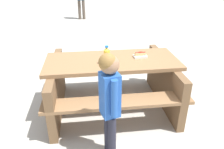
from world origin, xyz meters
name	(u,v)px	position (x,y,z in m)	size (l,w,h in m)	color
ground_plane	(112,106)	(0.00, 0.00, 0.00)	(30.00, 30.00, 0.00)	#B7B2A8
picnic_table	(112,80)	(0.00, 0.00, 0.44)	(2.01, 1.68, 0.75)	olive
soda_bottle	(107,56)	(-0.06, -0.16, 0.86)	(0.08, 0.08, 0.25)	yellow
hotdog_tray	(140,55)	(0.39, 0.10, 0.78)	(0.20, 0.15, 0.08)	white
child_in_coat	(110,95)	(0.01, -0.94, 0.76)	(0.23, 0.28, 1.20)	#262633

